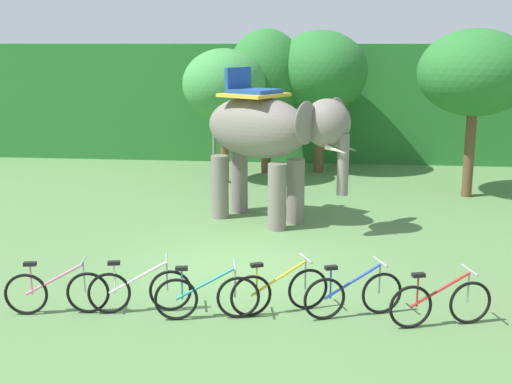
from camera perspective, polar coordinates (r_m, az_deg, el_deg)
The scene contains 13 objects.
ground_plane at distance 13.41m, azimuth -1.38°, elevation -6.35°, with size 80.00×80.00×0.00m, color #567F47.
foliage_hedge at distance 27.39m, azimuth 2.62°, elevation 8.09°, with size 36.00×6.00×4.30m, color #28702D.
tree_left at distance 20.80m, azimuth -2.76°, elevation 9.18°, with size 2.57×2.57×4.19m.
tree_center_left at distance 22.45m, azimuth 0.88°, elevation 9.77°, with size 2.60×2.60×4.82m.
tree_center_right at distance 22.54m, azimuth 5.55°, elevation 10.19°, with size 3.13×3.13×4.77m.
tree_far_right at distance 19.79m, azimuth 18.26°, elevation 9.65°, with size 3.18×3.18×4.76m.
elephant at distance 16.12m, azimuth 1.05°, elevation 4.97°, with size 4.02×3.27×3.78m.
bike_pink at distance 11.50m, azimuth -16.72°, elevation -8.19°, with size 1.69×0.52×0.92m.
bike_white at distance 11.26m, azimuth -9.95°, elevation -8.29°, with size 1.68×0.57×0.92m.
bike_teal at distance 10.86m, azimuth -4.23°, elevation -8.93°, with size 1.69×0.53×0.92m.
bike_yellow at distance 11.07m, azimuth 2.03°, elevation -8.46°, with size 1.58×0.80×0.92m.
bike_blue at distance 11.04m, azimuth 8.34°, elevation -8.67°, with size 1.62×0.73×0.92m.
bike_red at distance 10.97m, azimuth 15.54°, elevation -9.15°, with size 1.66×0.64×0.92m.
Camera 1 is at (1.66, -12.56, 4.40)m, focal length 46.65 mm.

